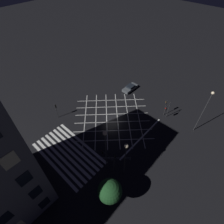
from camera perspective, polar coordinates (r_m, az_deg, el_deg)
ground_plane at (r=36.98m, az=0.00°, el=-1.97°), size 200.00×200.00×0.00m
road_markings at (r=33.74m, az=-7.98°, el=-8.94°), size 19.22×24.54×0.01m
traffic_light_ne_cross at (r=36.30m, az=17.46°, el=0.91°), size 0.36×1.92×4.07m
traffic_light_ne_main at (r=37.31m, az=17.19°, el=2.26°), size 0.39×0.36×4.03m
traffic_light_se_cross at (r=28.20m, az=0.93°, el=-14.82°), size 0.36×0.39×3.75m
traffic_light_sw_cross at (r=37.07m, az=-17.87°, el=1.20°), size 0.36×0.39×3.68m
traffic_light_se_main at (r=28.64m, az=-1.80°, el=-14.37°), size 2.74×0.36×3.29m
street_lamp_east at (r=34.04m, az=28.44°, el=1.93°), size 0.52×0.52×9.65m
street_lamp_west at (r=24.28m, az=-2.17°, el=-9.85°), size 0.62×0.62×9.58m
street_lamp_far at (r=24.79m, az=4.48°, el=-13.02°), size 0.60×0.60×7.97m
street_tree_near at (r=24.32m, az=-0.71°, el=-24.39°), size 3.18×3.18×5.92m
waiting_car at (r=43.98m, az=5.91°, el=7.86°), size 1.77×4.22×1.28m
pedestrian_railing at (r=30.49m, az=-0.00°, el=-14.94°), size 4.60×4.21×1.05m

